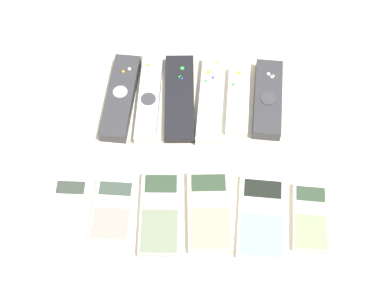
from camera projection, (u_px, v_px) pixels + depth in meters
name	position (u px, v px, depth m)	size (l,w,h in m)	color
ground_plane	(191.00, 160.00, 0.99)	(3.00, 3.00, 0.00)	beige
remote_0	(121.00, 97.00, 1.04)	(0.06, 0.19, 0.03)	#333338
remote_1	(149.00, 96.00, 1.05)	(0.04, 0.21, 0.02)	silver
remote_2	(179.00, 98.00, 1.05)	(0.07, 0.20, 0.02)	black
remote_3	(210.00, 100.00, 1.04)	(0.05, 0.20, 0.02)	silver
remote_4	(238.00, 100.00, 1.04)	(0.05, 0.16, 0.02)	silver
remote_5	(268.00, 99.00, 1.04)	(0.06, 0.18, 0.03)	#333338
calculator_0	(68.00, 208.00, 0.94)	(0.06, 0.11, 0.01)	silver
calculator_1	(113.00, 211.00, 0.93)	(0.07, 0.12, 0.02)	silver
calculator_2	(160.00, 213.00, 0.93)	(0.08, 0.16, 0.02)	#B2B2B7
calculator_3	(209.00, 211.00, 0.93)	(0.09, 0.15, 0.02)	beige
calculator_4	(262.00, 217.00, 0.93)	(0.09, 0.16, 0.01)	silver
calculator_5	(310.00, 217.00, 0.93)	(0.07, 0.13, 0.01)	beige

